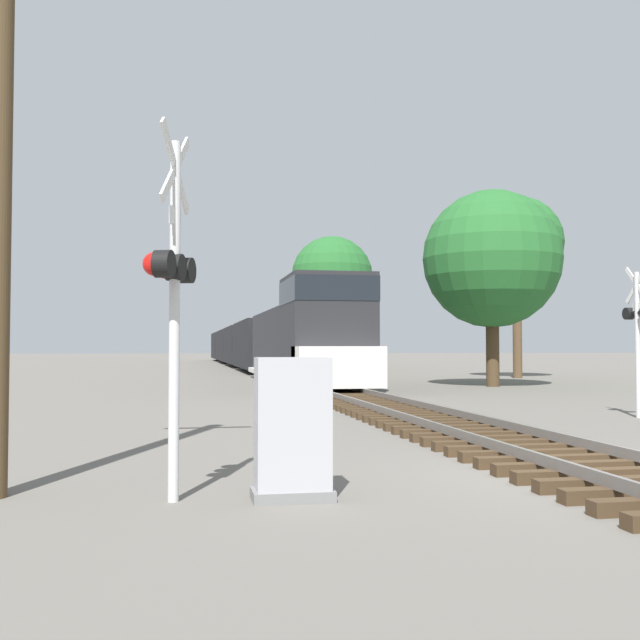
{
  "coord_description": "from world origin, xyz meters",
  "views": [
    {
      "loc": [
        -5.37,
        -9.06,
        1.71
      ],
      "look_at": [
        -2.18,
        8.12,
        2.34
      ],
      "focal_mm": 42.0,
      "sensor_mm": 36.0,
      "label": 1
    }
  ],
  "objects_px": {
    "crossing_signal_near": "(172,280)",
    "freight_train": "(248,345)",
    "relay_cabinet": "(293,429)",
    "tree_far_right": "(492,259)",
    "crossing_signal_far": "(638,323)",
    "tree_deep_background": "(332,277)",
    "tree_mid_background": "(516,243)"
  },
  "relations": [
    {
      "from": "freight_train",
      "to": "tree_far_right",
      "type": "relative_size",
      "value": 8.94
    },
    {
      "from": "relay_cabinet",
      "to": "tree_deep_background",
      "type": "distance_m",
      "value": 51.95
    },
    {
      "from": "relay_cabinet",
      "to": "tree_far_right",
      "type": "distance_m",
      "value": 25.71
    },
    {
      "from": "tree_far_right",
      "to": "tree_mid_background",
      "type": "height_order",
      "value": "tree_mid_background"
    },
    {
      "from": "crossing_signal_near",
      "to": "freight_train",
      "type": "bearing_deg",
      "value": -166.9
    },
    {
      "from": "tree_far_right",
      "to": "tree_mid_background",
      "type": "xyz_separation_m",
      "value": [
        5.02,
        8.17,
        1.94
      ]
    },
    {
      "from": "freight_train",
      "to": "crossing_signal_near",
      "type": "relative_size",
      "value": 18.29
    },
    {
      "from": "freight_train",
      "to": "tree_far_right",
      "type": "distance_m",
      "value": 32.18
    },
    {
      "from": "crossing_signal_far",
      "to": "tree_far_right",
      "type": "height_order",
      "value": "tree_far_right"
    },
    {
      "from": "relay_cabinet",
      "to": "crossing_signal_far",
      "type": "bearing_deg",
      "value": 39.8
    },
    {
      "from": "tree_mid_background",
      "to": "tree_far_right",
      "type": "bearing_deg",
      "value": -121.58
    },
    {
      "from": "crossing_signal_far",
      "to": "relay_cabinet",
      "type": "distance_m",
      "value": 12.68
    },
    {
      "from": "tree_far_right",
      "to": "tree_deep_background",
      "type": "bearing_deg",
      "value": 92.85
    },
    {
      "from": "tree_mid_background",
      "to": "tree_deep_background",
      "type": "bearing_deg",
      "value": 107.77
    },
    {
      "from": "freight_train",
      "to": "tree_mid_background",
      "type": "relative_size",
      "value": 7.57
    },
    {
      "from": "freight_train",
      "to": "tree_mid_background",
      "type": "xyz_separation_m",
      "value": [
        12.95,
        -22.8,
        5.62
      ]
    },
    {
      "from": "crossing_signal_near",
      "to": "crossing_signal_far",
      "type": "xyz_separation_m",
      "value": [
        11.02,
        7.91,
        -0.18
      ]
    },
    {
      "from": "freight_train",
      "to": "tree_far_right",
      "type": "height_order",
      "value": "tree_far_right"
    },
    {
      "from": "freight_train",
      "to": "crossing_signal_near",
      "type": "bearing_deg",
      "value": -95.9
    },
    {
      "from": "crossing_signal_near",
      "to": "tree_far_right",
      "type": "distance_m",
      "value": 25.99
    },
    {
      "from": "relay_cabinet",
      "to": "tree_far_right",
      "type": "xyz_separation_m",
      "value": [
        12.07,
        22.2,
        4.75
      ]
    },
    {
      "from": "relay_cabinet",
      "to": "tree_deep_background",
      "type": "bearing_deg",
      "value": 78.06
    },
    {
      "from": "crossing_signal_near",
      "to": "tree_deep_background",
      "type": "relative_size",
      "value": 0.39
    },
    {
      "from": "crossing_signal_far",
      "to": "relay_cabinet",
      "type": "bearing_deg",
      "value": 129.69
    },
    {
      "from": "freight_train",
      "to": "relay_cabinet",
      "type": "distance_m",
      "value": 53.34
    },
    {
      "from": "freight_train",
      "to": "tree_far_right",
      "type": "bearing_deg",
      "value": -75.64
    },
    {
      "from": "crossing_signal_far",
      "to": "tree_mid_background",
      "type": "relative_size",
      "value": 0.37
    },
    {
      "from": "crossing_signal_far",
      "to": "tree_deep_background",
      "type": "xyz_separation_m",
      "value": [
        0.98,
        42.36,
        5.06
      ]
    },
    {
      "from": "relay_cabinet",
      "to": "freight_train",
      "type": "bearing_deg",
      "value": 85.55
    },
    {
      "from": "freight_train",
      "to": "crossing_signal_far",
      "type": "height_order",
      "value": "freight_train"
    },
    {
      "from": "crossing_signal_near",
      "to": "crossing_signal_far",
      "type": "height_order",
      "value": "crossing_signal_near"
    },
    {
      "from": "crossing_signal_far",
      "to": "crossing_signal_near",
      "type": "bearing_deg",
      "value": 125.59
    }
  ]
}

